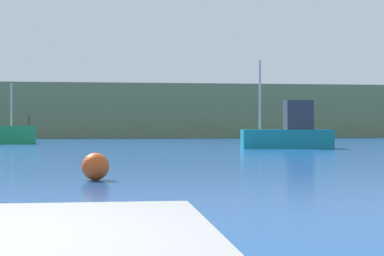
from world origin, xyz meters
The scene contains 3 objects.
hillside_backdrop centered at (0.00, 64.92, 2.69)m, with size 140.00×10.38×5.38m, color #6B7A51.
fishing_boat_teal centered at (10.10, 29.36, 0.84)m, with size 4.70×1.89×4.51m.
mooring_buoy centered at (0.68, 10.73, 0.28)m, with size 0.56×0.56×0.56m, color #E54C19.
Camera 1 is at (0.99, -2.52, 1.10)m, focal length 59.92 mm.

